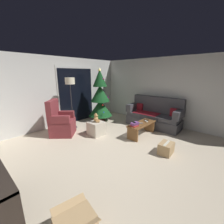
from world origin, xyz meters
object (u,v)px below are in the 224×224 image
Objects in this scene: couch at (154,116)px; armchair at (61,123)px; coffee_table at (142,127)px; floor_lamp at (70,86)px; book_stack at (134,124)px; christmas_tree at (100,98)px; remote_silver at (140,123)px; remote_white at (146,121)px; cell_phone at (134,122)px; remote_black at (146,120)px; cardboard_box_taped_mid_floor at (166,148)px; ottoman at (96,128)px; teddy_bear_honey at (96,118)px.

armchair is at bearing 146.69° from couch.
floor_lamp is at bearing 116.52° from coffee_table.
christmas_tree reaches higher than book_stack.
remote_white is at bearing -50.65° from remote_silver.
cell_phone is at bearing -71.76° from floor_lamp.
floor_lamp reaches higher than remote_white.
remote_black is 2.77m from armchair.
cardboard_box_taped_mid_floor is (1.15, -2.96, -0.27)m from armchair.
remote_silver and remote_black have the same top height.
couch is 1.11× the size of floor_lamp.
floor_lamp is at bearing 174.76° from christmas_tree.
couch is 2.23m from ottoman.
remote_black is at bearing 7.56° from coffee_table.
armchair is (-1.31, 1.91, -0.06)m from book_stack.
cardboard_box_taped_mid_floor is at bearing -157.64° from remote_silver.
coffee_table is at bearing -94.56° from christmas_tree.
christmas_tree is at bearing 85.44° from coffee_table.
floor_lamp is at bearing 98.32° from teddy_bear_honey.
cell_phone is at bearing 174.63° from coffee_table.
remote_silver is 0.14× the size of armchair.
remote_black is at bearing 33.13° from cell_phone.
remote_silver is 1.08× the size of cell_phone.
couch is 7.48× the size of book_stack.
floor_lamp is at bearing 98.02° from ottoman.
christmas_tree is (-0.09, 2.09, 0.52)m from remote_white.
remote_black is 1.65m from teddy_bear_honey.
armchair is at bearing 111.28° from cardboard_box_taped_mid_floor.
cardboard_box_taped_mid_floor is (-0.69, -3.10, -0.80)m from christmas_tree.
remote_white is 0.63m from book_stack.
cardboard_box_taped_mid_floor is (-0.15, -1.05, -0.33)m from book_stack.
book_stack is 2.51m from floor_lamp.
book_stack reaches higher than ottoman.
remote_silver is 1.40m from ottoman.
book_stack is 0.07m from cell_phone.
remote_black is 2.10m from christmas_tree.
coffee_table is 2.74m from floor_lamp.
remote_silver is 2.51m from armchair.
christmas_tree is at bearing 40.61° from remote_silver.
christmas_tree reaches higher than armchair.
remote_black is 0.74m from cell_phone.
ottoman is 1.54× the size of teddy_bear_honey.
christmas_tree is 7.48× the size of teddy_bear_honey.
book_stack is (-0.62, 0.04, 0.05)m from remote_white.
floor_lamp is (-0.71, 2.15, 0.98)m from cell_phone.
christmas_tree reaches higher than remote_white.
ottoman reaches higher than remote_white.
remote_black is 0.14× the size of armchair.
teddy_bear_honey is at bearing 149.92° from cell_phone.
christmas_tree is 3.28m from cardboard_box_taped_mid_floor.
armchair is (-2.75, 1.81, 0.00)m from couch.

